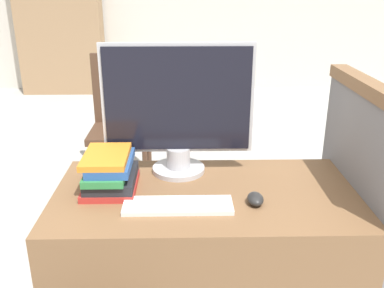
{
  "coord_description": "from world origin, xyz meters",
  "views": [
    {
      "loc": [
        -0.08,
        -1.14,
        1.48
      ],
      "look_at": [
        -0.05,
        0.28,
        0.93
      ],
      "focal_mm": 40.0,
      "sensor_mm": 36.0,
      "label": 1
    }
  ],
  "objects_px": {
    "far_chair": "(121,116)",
    "monitor": "(178,110)",
    "book_stack": "(110,172)",
    "keyboard": "(178,206)",
    "mouse": "(255,199)"
  },
  "relations": [
    {
      "from": "monitor",
      "to": "keyboard",
      "type": "height_order",
      "value": "monitor"
    },
    {
      "from": "keyboard",
      "to": "book_stack",
      "type": "xyz_separation_m",
      "value": [
        -0.26,
        0.15,
        0.06
      ]
    },
    {
      "from": "book_stack",
      "to": "far_chair",
      "type": "height_order",
      "value": "far_chair"
    },
    {
      "from": "keyboard",
      "to": "book_stack",
      "type": "height_order",
      "value": "book_stack"
    },
    {
      "from": "far_chair",
      "to": "keyboard",
      "type": "bearing_deg",
      "value": -70.25
    },
    {
      "from": "keyboard",
      "to": "book_stack",
      "type": "distance_m",
      "value": 0.31
    },
    {
      "from": "monitor",
      "to": "mouse",
      "type": "xyz_separation_m",
      "value": [
        0.28,
        -0.29,
        -0.25
      ]
    },
    {
      "from": "keyboard",
      "to": "mouse",
      "type": "xyz_separation_m",
      "value": [
        0.28,
        0.02,
        0.01
      ]
    },
    {
      "from": "monitor",
      "to": "keyboard",
      "type": "relative_size",
      "value": 1.56
    },
    {
      "from": "monitor",
      "to": "book_stack",
      "type": "height_order",
      "value": "monitor"
    },
    {
      "from": "keyboard",
      "to": "book_stack",
      "type": "relative_size",
      "value": 1.5
    },
    {
      "from": "keyboard",
      "to": "book_stack",
      "type": "bearing_deg",
      "value": 149.22
    },
    {
      "from": "far_chair",
      "to": "monitor",
      "type": "bearing_deg",
      "value": -67.36
    },
    {
      "from": "keyboard",
      "to": "far_chair",
      "type": "relative_size",
      "value": 0.4
    },
    {
      "from": "keyboard",
      "to": "mouse",
      "type": "relative_size",
      "value": 4.43
    }
  ]
}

